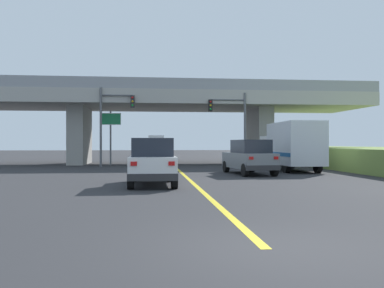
% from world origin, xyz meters
% --- Properties ---
extents(ground, '(160.00, 160.00, 0.00)m').
position_xyz_m(ground, '(0.00, 30.56, 0.00)').
color(ground, '#2B2B2D').
extents(overpass_bridge, '(34.59, 9.01, 7.08)m').
position_xyz_m(overpass_bridge, '(0.00, 30.56, 5.12)').
color(overpass_bridge, '#A8A59E').
rests_on(overpass_bridge, ground).
extents(lane_divider_stripe, '(0.20, 27.51, 0.01)m').
position_xyz_m(lane_divider_stripe, '(0.00, 13.75, 0.00)').
color(lane_divider_stripe, yellow).
rests_on(lane_divider_stripe, ground).
extents(suv_lead, '(1.97, 4.35, 2.02)m').
position_xyz_m(suv_lead, '(-1.84, 11.05, 1.01)').
color(suv_lead, silver).
rests_on(suv_lead, ground).
extents(suv_crossing, '(2.40, 4.91, 2.02)m').
position_xyz_m(suv_crossing, '(3.85, 16.88, 1.01)').
color(suv_crossing, slate).
rests_on(suv_crossing, ground).
extents(box_truck, '(2.33, 6.98, 3.16)m').
position_xyz_m(box_truck, '(7.38, 19.67, 1.65)').
color(box_truck, silver).
rests_on(box_truck, ground).
extents(sedan_oncoming, '(1.94, 4.51, 2.02)m').
position_xyz_m(sedan_oncoming, '(-0.66, 37.85, 1.01)').
color(sedan_oncoming, silver).
rests_on(sedan_oncoming, ground).
extents(traffic_signal_nearside, '(3.09, 0.36, 5.93)m').
position_xyz_m(traffic_signal_nearside, '(4.76, 26.01, 3.80)').
color(traffic_signal_nearside, '#56595E').
rests_on(traffic_signal_nearside, ground).
extents(traffic_signal_farside, '(2.71, 0.36, 6.19)m').
position_xyz_m(traffic_signal_farside, '(-4.92, 25.93, 3.93)').
color(traffic_signal_farside, '#56595E').
rests_on(traffic_signal_farside, ground).
extents(highway_sign, '(1.69, 0.17, 4.45)m').
position_xyz_m(highway_sign, '(-5.12, 27.25, 3.29)').
color(highway_sign, '#56595E').
rests_on(highway_sign, ground).
extents(semi_truck_distant, '(2.33, 7.06, 3.07)m').
position_xyz_m(semi_truck_distant, '(-0.96, 58.33, 1.62)').
color(semi_truck_distant, silver).
rests_on(semi_truck_distant, ground).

